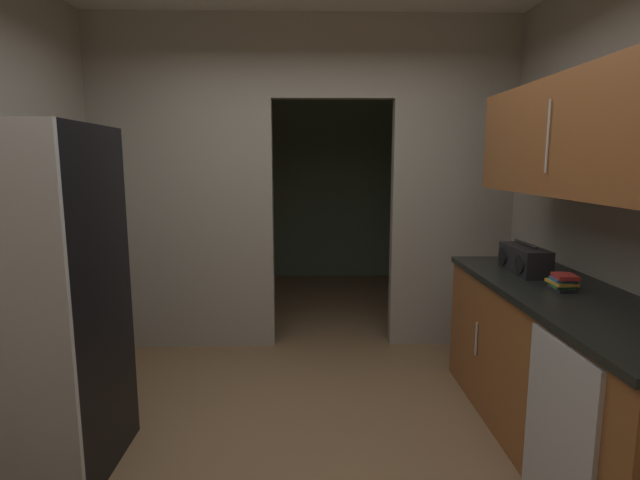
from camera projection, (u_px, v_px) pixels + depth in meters
ground at (304, 463)px, 2.66m from camera, size 20.00×20.00×0.00m
kitchen_partition at (297, 176)px, 4.18m from camera, size 3.57×0.12×2.80m
adjoining_room_shell at (306, 179)px, 6.04m from camera, size 3.57×2.72×2.80m
refrigerator at (32, 305)px, 2.48m from camera, size 0.73×0.76×1.79m
lower_cabinet_run at (563, 372)px, 2.73m from camera, size 0.68×2.11×0.91m
dishwasher at (558, 437)px, 2.15m from camera, size 0.02×0.56×0.85m
upper_cabinet_counterside at (583, 136)px, 2.53m from camera, size 0.36×1.90×0.62m
boombox at (524, 260)px, 3.15m from camera, size 0.18×0.44×0.20m
book_stack at (563, 282)px, 2.72m from camera, size 0.13×0.17×0.09m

